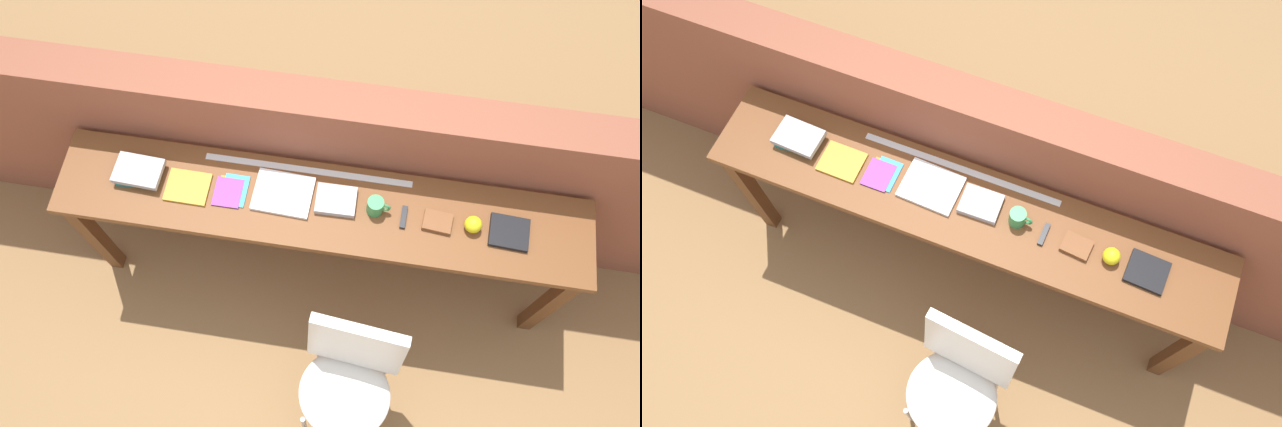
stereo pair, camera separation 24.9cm
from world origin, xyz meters
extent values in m
plane|color=olive|center=(0.00, 0.00, 0.00)|extent=(40.00, 40.00, 0.00)
cube|color=brown|center=(0.00, 0.64, 0.63)|extent=(6.00, 0.20, 1.25)
cube|color=brown|center=(0.00, 0.30, 0.86)|extent=(2.50, 0.44, 0.04)
cube|color=#5B341A|center=(-1.19, 0.14, 0.42)|extent=(0.07, 0.07, 0.84)
cube|color=#5B341A|center=(1.19, 0.14, 0.42)|extent=(0.07, 0.07, 0.84)
cube|color=#5B341A|center=(-1.19, 0.46, 0.42)|extent=(0.07, 0.07, 0.84)
cube|color=#5B341A|center=(1.19, 0.46, 0.42)|extent=(0.07, 0.07, 0.84)
ellipsoid|color=silver|center=(0.23, -0.46, 0.45)|extent=(0.48, 0.46, 0.08)
cube|color=silver|center=(0.25, -0.28, 0.69)|extent=(0.45, 0.15, 0.40)
cylinder|color=#B2B2B7|center=(0.05, -0.61, 0.21)|extent=(0.02, 0.02, 0.41)
cylinder|color=#B2B2B7|center=(0.08, -0.29, 0.21)|extent=(0.02, 0.02, 0.41)
cylinder|color=#B2B2B7|center=(0.41, -0.32, 0.21)|extent=(0.02, 0.02, 0.41)
cube|color=#19757A|center=(-0.88, 0.32, 0.89)|extent=(0.20, 0.15, 0.03)
cube|color=#9E9EA3|center=(-0.87, 0.32, 0.92)|extent=(0.23, 0.17, 0.03)
cube|color=gold|center=(-0.63, 0.29, 0.89)|extent=(0.20, 0.17, 0.01)
cube|color=orange|center=(-0.43, 0.31, 0.88)|extent=(0.12, 0.15, 0.00)
cube|color=#3399D8|center=(-0.41, 0.31, 0.88)|extent=(0.12, 0.16, 0.00)
cube|color=purple|center=(-0.44, 0.30, 0.89)|extent=(0.13, 0.15, 0.00)
cube|color=white|center=(-0.19, 0.33, 0.89)|extent=(0.28, 0.22, 0.02)
cube|color=#9E9EA3|center=(0.06, 0.33, 0.90)|extent=(0.19, 0.15, 0.03)
cylinder|color=#338C4C|center=(0.24, 0.31, 0.93)|extent=(0.08, 0.08, 0.09)
torus|color=#338C4C|center=(0.29, 0.31, 0.93)|extent=(0.06, 0.01, 0.06)
cube|color=black|center=(0.38, 0.30, 0.89)|extent=(0.03, 0.11, 0.02)
cube|color=brown|center=(0.53, 0.29, 0.89)|extent=(0.14, 0.11, 0.02)
sphere|color=yellow|center=(0.69, 0.29, 0.92)|extent=(0.08, 0.08, 0.08)
cube|color=black|center=(0.86, 0.29, 0.89)|extent=(0.18, 0.17, 0.02)
cube|color=silver|center=(-0.09, 0.47, 0.88)|extent=(0.99, 0.03, 0.00)
camera|label=1|loc=(0.17, -0.86, 3.51)|focal=35.00mm
camera|label=2|loc=(0.41, -0.79, 3.51)|focal=35.00mm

